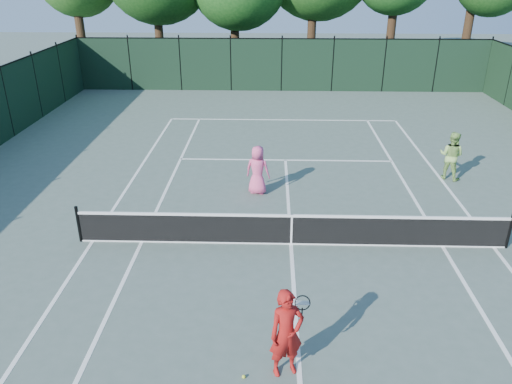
{
  "coord_description": "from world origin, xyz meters",
  "views": [
    {
      "loc": [
        -0.6,
        -11.81,
        7.01
      ],
      "look_at": [
        -0.99,
        1.0,
        1.1
      ],
      "focal_mm": 35.0,
      "sensor_mm": 36.0,
      "label": 1
    }
  ],
  "objects_px": {
    "player_pink": "(258,170)",
    "player_green": "(451,155)",
    "loose_ball_midcourt": "(244,377)",
    "coach": "(287,333)"
  },
  "relations": [
    {
      "from": "player_green",
      "to": "loose_ball_midcourt",
      "type": "bearing_deg",
      "value": 90.57
    },
    {
      "from": "player_pink",
      "to": "player_green",
      "type": "bearing_deg",
      "value": -152.13
    },
    {
      "from": "player_pink",
      "to": "loose_ball_midcourt",
      "type": "height_order",
      "value": "player_pink"
    },
    {
      "from": "player_green",
      "to": "loose_ball_midcourt",
      "type": "relative_size",
      "value": 25.34
    },
    {
      "from": "player_green",
      "to": "player_pink",
      "type": "bearing_deg",
      "value": 47.82
    },
    {
      "from": "player_pink",
      "to": "loose_ball_midcourt",
      "type": "distance_m",
      "value": 8.24
    },
    {
      "from": "player_pink",
      "to": "player_green",
      "type": "relative_size",
      "value": 0.95
    },
    {
      "from": "player_green",
      "to": "loose_ball_midcourt",
      "type": "distance_m",
      "value": 11.83
    },
    {
      "from": "player_pink",
      "to": "player_green",
      "type": "height_order",
      "value": "player_green"
    },
    {
      "from": "coach",
      "to": "player_pink",
      "type": "height_order",
      "value": "coach"
    }
  ]
}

